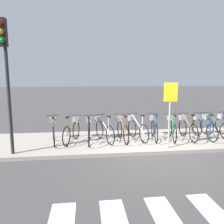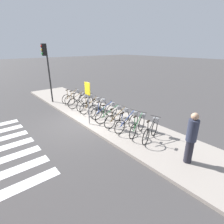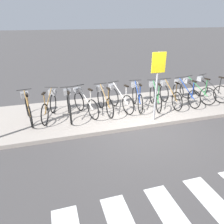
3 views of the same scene
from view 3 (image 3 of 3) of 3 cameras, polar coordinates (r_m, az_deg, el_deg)
name	(u,v)px [view 3 (image 3 of 3)]	position (r m, az deg, el deg)	size (l,w,h in m)	color
ground_plane	(145,129)	(6.88, 8.52, -4.34)	(120.00, 120.00, 0.00)	#423F3F
sidewalk	(128,109)	(8.07, 4.22, 0.69)	(17.17, 2.94, 0.12)	#9E9389
parked_bicycle_0	(28,107)	(7.40, -21.15, 1.11)	(0.46, 1.61, 1.00)	black
parked_bicycle_1	(50,105)	(7.40, -15.97, 1.82)	(0.63, 1.56, 1.00)	black
parked_bicycle_2	(69,104)	(7.29, -11.24, 1.97)	(0.46, 1.62, 1.00)	black
parked_bicycle_3	(84,102)	(7.43, -7.27, 2.66)	(0.67, 1.54, 1.00)	black
parked_bicycle_4	(104,100)	(7.55, -2.09, 3.18)	(0.46, 1.62, 1.00)	black
parked_bicycle_5	(119,97)	(7.78, 1.83, 3.82)	(0.57, 1.58, 1.00)	black
parked_bicycle_6	(137,96)	(8.00, 6.49, 4.22)	(0.47, 1.61, 1.00)	black
parked_bicycle_7	(155,95)	(8.15, 11.13, 4.29)	(0.53, 1.59, 1.00)	black
parked_bicycle_8	(169,94)	(8.43, 14.70, 4.62)	(0.46, 1.62, 1.00)	black
parked_bicycle_9	(184,92)	(8.79, 18.37, 4.94)	(0.46, 1.62, 1.00)	black
parked_bicycle_10	(195,90)	(9.18, 20.87, 5.36)	(0.65, 1.55, 1.00)	black
parked_bicycle_11	(209,88)	(9.64, 23.95, 5.70)	(0.61, 1.57, 1.00)	black
sign_post	(157,75)	(6.75, 11.80, 9.35)	(0.44, 0.07, 2.15)	#99999E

